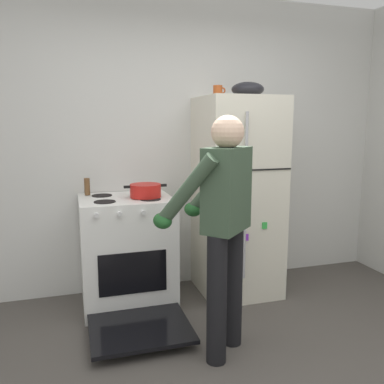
{
  "coord_description": "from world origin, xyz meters",
  "views": [
    {
      "loc": [
        -0.91,
        -1.73,
        1.55
      ],
      "look_at": [
        0.02,
        1.32,
        1.0
      ],
      "focal_mm": 37.49,
      "sensor_mm": 36.0,
      "label": 1
    }
  ],
  "objects_px": {
    "stove_range": "(127,253)",
    "person_cook": "(222,216)",
    "coffee_mug": "(218,91)",
    "pepper_mill": "(87,187)",
    "mixing_bowl": "(248,89)",
    "refrigerator": "(237,197)",
    "red_pot": "(145,191)"
  },
  "relations": [
    {
      "from": "stove_range",
      "to": "pepper_mill",
      "type": "distance_m",
      "value": 0.67
    },
    {
      "from": "person_cook",
      "to": "red_pot",
      "type": "relative_size",
      "value": 4.48
    },
    {
      "from": "stove_range",
      "to": "person_cook",
      "type": "relative_size",
      "value": 0.77
    },
    {
      "from": "refrigerator",
      "to": "red_pot",
      "type": "relative_size",
      "value": 4.98
    },
    {
      "from": "refrigerator",
      "to": "red_pot",
      "type": "bearing_deg",
      "value": -176.65
    },
    {
      "from": "stove_range",
      "to": "red_pot",
      "type": "relative_size",
      "value": 3.47
    },
    {
      "from": "stove_range",
      "to": "coffee_mug",
      "type": "height_order",
      "value": "coffee_mug"
    },
    {
      "from": "refrigerator",
      "to": "pepper_mill",
      "type": "bearing_deg",
      "value": 171.29
    },
    {
      "from": "stove_range",
      "to": "pepper_mill",
      "type": "relative_size",
      "value": 8.65
    },
    {
      "from": "pepper_mill",
      "to": "mixing_bowl",
      "type": "distance_m",
      "value": 1.63
    },
    {
      "from": "person_cook",
      "to": "red_pot",
      "type": "distance_m",
      "value": 0.94
    },
    {
      "from": "stove_range",
      "to": "coffee_mug",
      "type": "distance_m",
      "value": 1.6
    },
    {
      "from": "stove_range",
      "to": "coffee_mug",
      "type": "bearing_deg",
      "value": 4.69
    },
    {
      "from": "stove_range",
      "to": "red_pot",
      "type": "height_order",
      "value": "red_pot"
    },
    {
      "from": "red_pot",
      "to": "pepper_mill",
      "type": "distance_m",
      "value": 0.52
    },
    {
      "from": "coffee_mug",
      "to": "mixing_bowl",
      "type": "relative_size",
      "value": 0.4
    },
    {
      "from": "mixing_bowl",
      "to": "person_cook",
      "type": "bearing_deg",
      "value": -122.38
    },
    {
      "from": "refrigerator",
      "to": "red_pot",
      "type": "height_order",
      "value": "refrigerator"
    },
    {
      "from": "refrigerator",
      "to": "person_cook",
      "type": "bearing_deg",
      "value": -118.71
    },
    {
      "from": "red_pot",
      "to": "mixing_bowl",
      "type": "bearing_deg",
      "value": 3.08
    },
    {
      "from": "person_cook",
      "to": "mixing_bowl",
      "type": "distance_m",
      "value": 1.41
    },
    {
      "from": "refrigerator",
      "to": "coffee_mug",
      "type": "distance_m",
      "value": 0.95
    },
    {
      "from": "stove_range",
      "to": "pepper_mill",
      "type": "xyz_separation_m",
      "value": [
        -0.3,
        0.22,
        0.56
      ]
    },
    {
      "from": "coffee_mug",
      "to": "pepper_mill",
      "type": "xyz_separation_m",
      "value": [
        -1.13,
        0.15,
        -0.81
      ]
    },
    {
      "from": "coffee_mug",
      "to": "pepper_mill",
      "type": "relative_size",
      "value": 0.78
    },
    {
      "from": "refrigerator",
      "to": "person_cook",
      "type": "xyz_separation_m",
      "value": [
        -0.51,
        -0.92,
        0.06
      ]
    },
    {
      "from": "stove_range",
      "to": "mixing_bowl",
      "type": "relative_size",
      "value": 4.38
    },
    {
      "from": "refrigerator",
      "to": "person_cook",
      "type": "height_order",
      "value": "refrigerator"
    },
    {
      "from": "person_cook",
      "to": "coffee_mug",
      "type": "bearing_deg",
      "value": 71.34
    },
    {
      "from": "refrigerator",
      "to": "red_pot",
      "type": "distance_m",
      "value": 0.86
    },
    {
      "from": "stove_range",
      "to": "pepper_mill",
      "type": "bearing_deg",
      "value": 143.97
    },
    {
      "from": "person_cook",
      "to": "red_pot",
      "type": "bearing_deg",
      "value": 111.31
    }
  ]
}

